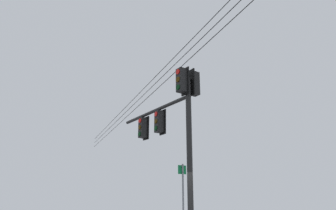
# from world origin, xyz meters

# --- Properties ---
(signal_mast_assembly) EXTENTS (0.97, 5.05, 6.29)m
(signal_mast_assembly) POSITION_xyz_m (-0.66, -1.83, 4.50)
(signal_mast_assembly) COLOR black
(signal_mast_assembly) RESTS_ON ground
(route_sign_primary) EXTENTS (0.39, 0.11, 2.97)m
(route_sign_primary) POSITION_xyz_m (-1.46, -2.37, 1.81)
(route_sign_primary) COLOR slate
(route_sign_primary) RESTS_ON ground
(overhead_wire_span) EXTENTS (4.32, 33.43, 1.52)m
(overhead_wire_span) POSITION_xyz_m (-0.90, -2.32, 6.95)
(overhead_wire_span) COLOR black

